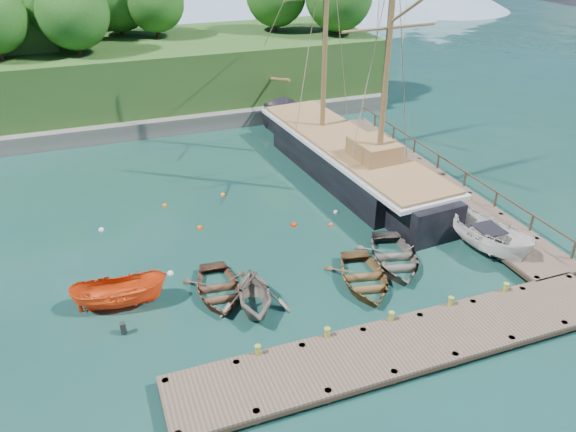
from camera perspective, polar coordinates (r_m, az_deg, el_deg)
name	(u,v)px	position (r m, az deg, el deg)	size (l,w,h in m)	color
ground	(304,277)	(28.17, 1.60, -6.23)	(160.00, 160.00, 0.00)	#163628
dock_near	(407,344)	(24.16, 12.04, -12.62)	(20.00, 3.20, 1.10)	#493A2E
dock_east	(426,179)	(38.22, 13.83, 3.63)	(3.20, 24.00, 1.10)	#493A2E
bollard_0	(258,366)	(23.40, -3.02, -14.93)	(0.26, 0.26, 0.45)	olive
bollard_1	(327,348)	(24.19, 3.94, -13.21)	(0.26, 0.26, 0.45)	olive
bollard_2	(390,331)	(25.32, 10.29, -11.45)	(0.26, 0.26, 0.45)	olive
bollard_3	(448,316)	(26.73, 15.96, -9.74)	(0.26, 0.26, 0.45)	olive
bollard_4	(503,302)	(28.39, 20.96, -8.13)	(0.26, 0.26, 0.45)	olive
rowboat_0	(218,295)	(27.20, -7.11, -7.93)	(3.08, 4.31, 0.89)	#543525
rowboat_1	(255,308)	(26.20, -3.42, -9.35)	(3.31, 3.83, 2.02)	#71695C
rowboat_2	(363,284)	(27.91, 7.67, -6.88)	(3.33, 4.66, 0.97)	brown
rowboat_3	(394,264)	(29.65, 10.69, -4.80)	(3.50, 4.90, 1.02)	#575149
motorboat_orange	(122,306)	(27.37, -16.52, -8.80)	(1.64, 4.35, 1.68)	#EA4A14
cabin_boat_white	(485,252)	(31.93, 19.37, -3.44)	(2.05, 5.46, 2.11)	silver
schooner	(348,162)	(38.44, 6.07, 5.49)	(6.16, 26.27, 19.01)	black
mooring_buoy_0	(170,274)	(29.00, -11.86, -5.78)	(0.34, 0.34, 0.34)	silver
mooring_buoy_1	(200,228)	(32.66, -8.95, -1.25)	(0.33, 0.33, 0.33)	#E1410A
mooring_buoy_2	(294,225)	(32.56, 0.58, -0.96)	(0.36, 0.36, 0.36)	red
mooring_buoy_3	(336,212)	(34.06, 4.88, 0.36)	(0.29, 0.29, 0.29)	silver
mooring_buoy_4	(165,206)	(35.50, -12.40, 1.00)	(0.30, 0.30, 0.30)	orange
mooring_buoy_5	(223,196)	(36.20, -6.60, 2.08)	(0.33, 0.33, 0.33)	orange
mooring_buoy_6	(101,230)	(33.79, -18.43, -1.40)	(0.32, 0.32, 0.32)	white
mooring_buoy_7	(331,225)	(32.67, 4.37, -0.94)	(0.28, 0.28, 0.28)	#DE431F
headland	(24,52)	(53.92, -25.23, 14.83)	(51.00, 19.31, 12.90)	#474744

